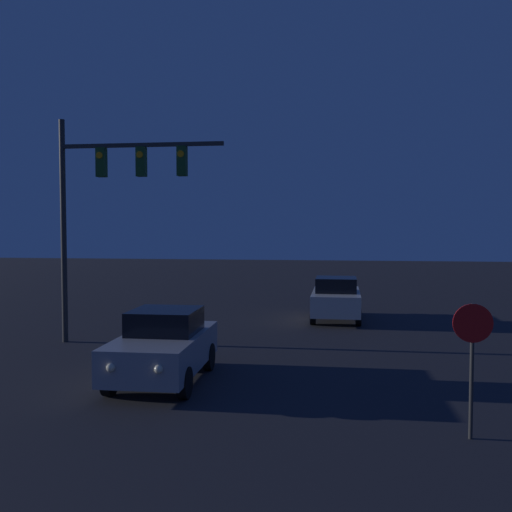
{
  "coord_description": "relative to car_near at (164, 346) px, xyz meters",
  "views": [
    {
      "loc": [
        2.08,
        -2.1,
        3.66
      ],
      "look_at": [
        0.0,
        12.76,
        2.88
      ],
      "focal_mm": 40.0,
      "sensor_mm": 36.0,
      "label": 1
    }
  ],
  "objects": [
    {
      "name": "stop_sign",
      "position": [
        6.33,
        -2.8,
        0.78
      ],
      "size": [
        0.67,
        0.07,
        2.35
      ],
      "color": "#2D2D2D",
      "rests_on": "ground_plane"
    },
    {
      "name": "traffic_signal_mast",
      "position": [
        -3.04,
        4.05,
        3.93
      ],
      "size": [
        5.23,
        0.3,
        6.99
      ],
      "color": "#2D2D2D",
      "rests_on": "ground_plane"
    },
    {
      "name": "car_near",
      "position": [
        0.0,
        0.0,
        0.0
      ],
      "size": [
        1.9,
        4.07,
        1.69
      ],
      "rotation": [
        0.0,
        0.0,
        3.15
      ],
      "color": "#99999E",
      "rests_on": "ground_plane"
    },
    {
      "name": "car_far",
      "position": [
        4.03,
        9.48,
        0.0
      ],
      "size": [
        1.9,
        4.07,
        1.69
      ],
      "rotation": [
        0.0,
        0.0,
        -0.01
      ],
      "color": "beige",
      "rests_on": "ground_plane"
    }
  ]
}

